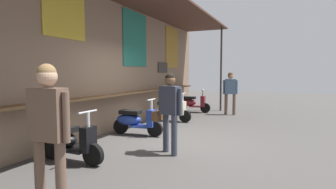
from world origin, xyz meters
TOP-DOWN VIEW (x-y plane):
  - ground_plane at (0.00, 0.00)m, footprint 37.16×37.16m
  - market_stall_facade at (0.01, 1.90)m, footprint 13.27×2.18m
  - scooter_black at (-2.32, 1.08)m, footprint 0.46×1.40m
  - scooter_blue at (0.06, 1.08)m, footprint 0.47×1.40m
  - scooter_cream at (2.36, 1.08)m, footprint 0.49×1.40m
  - scooter_maroon at (4.67, 1.08)m, footprint 0.49×1.40m
  - shopper_with_handbag at (-1.10, -0.41)m, footprint 0.34×0.66m
  - shopper_browsing at (-3.80, -0.08)m, footprint 0.23×0.59m
  - shopper_passing at (4.61, -0.52)m, footprint 0.29×0.55m

SIDE VIEW (x-z plane):
  - ground_plane at x=0.00m, z-range 0.00..0.00m
  - scooter_black at x=-2.32m, z-range -0.10..0.87m
  - scooter_blue at x=0.06m, z-range -0.10..0.87m
  - scooter_cream at x=2.36m, z-range -0.10..0.87m
  - scooter_maroon at x=4.67m, z-range -0.10..0.87m
  - shopper_with_handbag at x=-1.10m, z-range 0.17..1.79m
  - shopper_passing at x=4.61m, z-range 0.19..1.85m
  - shopper_browsing at x=-3.80m, z-range 0.21..1.94m
  - market_stall_facade at x=0.01m, z-range 0.18..3.93m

